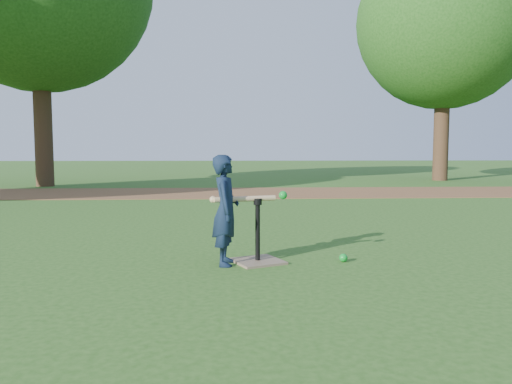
{
  "coord_description": "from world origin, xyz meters",
  "views": [
    {
      "loc": [
        -0.65,
        -4.66,
        1.09
      ],
      "look_at": [
        -0.4,
        0.33,
        0.65
      ],
      "focal_mm": 35.0,
      "sensor_mm": 36.0,
      "label": 1
    }
  ],
  "objects": [
    {
      "name": "batting_tee",
      "position": [
        -0.4,
        0.03,
        0.11
      ],
      "size": [
        0.57,
        0.57,
        0.61
      ],
      "color": "#7B654E",
      "rests_on": "ground"
    },
    {
      "name": "tree_right",
      "position": [
        6.5,
        12.0,
        5.29
      ],
      "size": [
        5.8,
        5.8,
        8.21
      ],
      "color": "#382316",
      "rests_on": "ground"
    },
    {
      "name": "child",
      "position": [
        -0.7,
        -0.05,
        0.51
      ],
      "size": [
        0.27,
        0.39,
        1.03
      ],
      "primitive_type": "imported",
      "rotation": [
        0.0,
        0.0,
        1.51
      ],
      "color": "#101D31",
      "rests_on": "ground"
    },
    {
      "name": "swing_action",
      "position": [
        -0.47,
        0.01,
        0.62
      ],
      "size": [
        0.73,
        0.21,
        0.1
      ],
      "color": "tan",
      "rests_on": "ground"
    },
    {
      "name": "dirt_strip",
      "position": [
        0.0,
        7.5,
        0.01
      ],
      "size": [
        24.0,
        3.0,
        0.01
      ],
      "primitive_type": "cube",
      "color": "brown",
      "rests_on": "ground"
    },
    {
      "name": "wiffle_ball_ground",
      "position": [
        0.43,
        0.0,
        0.04
      ],
      "size": [
        0.08,
        0.08,
        0.08
      ],
      "primitive_type": "sphere",
      "color": "#0D9225",
      "rests_on": "ground"
    },
    {
      "name": "ground",
      "position": [
        0.0,
        0.0,
        0.0
      ],
      "size": [
        80.0,
        80.0,
        0.0
      ],
      "primitive_type": "plane",
      "color": "#285116",
      "rests_on": "ground"
    }
  ]
}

